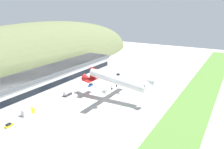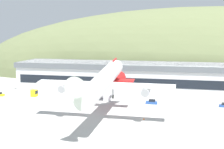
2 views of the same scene
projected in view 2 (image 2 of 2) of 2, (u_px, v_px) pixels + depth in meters
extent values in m
plane|color=#B7B5AF|center=(132.00, 127.00, 85.80)|extent=(394.07, 394.07, 0.00)
ellipsoid|color=#667047|center=(204.00, 78.00, 175.19)|extent=(284.99, 69.95, 79.48)
cube|color=silver|center=(136.00, 77.00, 135.69)|extent=(104.30, 19.78, 12.65)
cube|color=#565B60|center=(136.00, 66.00, 134.98)|extent=(105.50, 20.98, 2.28)
cube|color=black|center=(132.00, 82.00, 126.19)|extent=(100.13, 0.16, 3.54)
cylinder|color=white|center=(102.00, 81.00, 88.29)|extent=(4.94, 34.98, 9.37)
cone|color=white|center=(79.00, 84.00, 68.77)|extent=(4.84, 6.01, 5.50)
cone|color=red|center=(117.00, 80.00, 108.29)|extent=(4.84, 6.99, 5.63)
cube|color=red|center=(115.00, 70.00, 103.95)|extent=(0.50, 5.33, 7.62)
cube|color=red|center=(115.00, 80.00, 104.68)|extent=(12.84, 3.48, 0.80)
cube|color=white|center=(104.00, 84.00, 90.09)|extent=(40.84, 3.63, 0.91)
cylinder|color=#9E9EA3|center=(63.00, 88.00, 92.53)|extent=(2.30, 3.87, 2.75)
cylinder|color=#9E9EA3|center=(146.00, 91.00, 87.03)|extent=(2.30, 3.87, 2.75)
cylinder|color=#2D2D2D|center=(95.00, 92.00, 91.04)|extent=(0.28, 0.28, 2.20)
cylinder|color=#2D2D2D|center=(95.00, 96.00, 91.19)|extent=(0.45, 1.10, 1.10)
cylinder|color=#2D2D2D|center=(113.00, 93.00, 89.82)|extent=(0.28, 0.28, 2.20)
cylinder|color=#2D2D2D|center=(113.00, 97.00, 89.97)|extent=(0.45, 1.10, 1.10)
cylinder|color=#2D2D2D|center=(90.00, 96.00, 76.92)|extent=(0.22, 0.22, 1.98)
cylinder|color=#2D2D2D|center=(90.00, 99.00, 77.05)|extent=(0.30, 0.82, 0.82)
cube|color=#264C99|center=(152.00, 103.00, 113.38)|extent=(4.11, 1.80, 0.90)
cube|color=black|center=(152.00, 100.00, 113.22)|extent=(2.26, 1.52, 0.74)
cube|color=gold|center=(34.00, 93.00, 126.09)|extent=(2.11, 2.60, 2.68)
cube|color=black|center=(37.00, 92.00, 125.76)|extent=(0.14, 2.17, 1.18)
cube|color=#B7B7BC|center=(27.00, 92.00, 126.85)|extent=(4.41, 2.67, 3.31)
cube|color=silver|center=(107.00, 97.00, 118.91)|extent=(2.65, 2.54, 2.43)
cube|color=black|center=(111.00, 96.00, 118.53)|extent=(0.11, 2.14, 1.07)
cube|color=#38383D|center=(97.00, 99.00, 119.98)|extent=(5.59, 2.33, 0.90)
cylinder|color=#B7B7BC|center=(97.00, 95.00, 119.75)|extent=(5.31, 2.45, 2.39)
cube|color=orange|center=(144.00, 120.00, 93.20)|extent=(0.52, 0.52, 0.03)
cone|color=orange|center=(144.00, 119.00, 93.16)|extent=(0.40, 0.40, 0.55)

